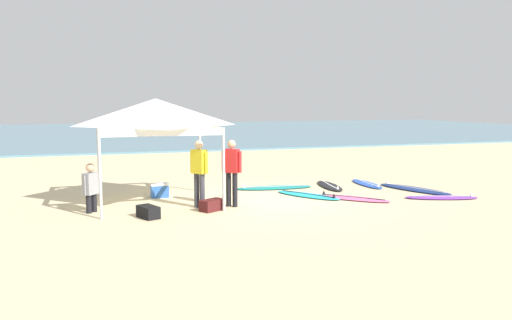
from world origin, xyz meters
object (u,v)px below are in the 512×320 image
Objects in this scene: surfboard_pink at (353,198)px; person_yellow at (199,169)px; surfboard_purple at (442,197)px; canopy_tent at (156,113)px; surfboard_blue at (367,184)px; surfboard_teal at (274,187)px; gear_bag_by_pole at (148,212)px; gear_bag_near_tent at (212,205)px; person_grey at (91,186)px; surfboard_navy at (414,189)px; person_red at (232,168)px; surfboard_black at (330,186)px; cooler_box at (160,190)px; surfboard_cyan at (308,195)px.

surfboard_pink is 1.11× the size of person_yellow.
person_yellow is (-6.63, 0.83, 0.95)m from surfboard_purple.
canopy_tent reaches higher than surfboard_blue.
surfboard_teal is 5.01m from gear_bag_by_pole.
surfboard_pink and surfboard_purple have the same top height.
surfboard_pink is at bearing 3.48° from gear_bag_near_tent.
canopy_tent reaches higher than surfboard_teal.
surfboard_pink is (1.47, -2.30, 0.00)m from surfboard_teal.
person_yellow is at bearing -5.79° from person_grey.
person_red reaches higher than surfboard_navy.
person_grey is at bearing -158.80° from canopy_tent.
surfboard_black is (-1.32, 0.01, -0.00)m from surfboard_blue.
gear_bag_by_pole is 1.20× the size of cooler_box.
person_yellow is at bearing 172.88° from surfboard_purple.
person_red is 2.57m from cooler_box.
person_grey is 1.68m from gear_bag_by_pole.
surfboard_blue is 0.79× the size of surfboard_teal.
canopy_tent is at bearing -169.86° from surfboard_black.
cooler_box is at bearing 77.16° from gear_bag_by_pole.
canopy_tent is 2.50× the size of person_grey.
surfboard_blue is at bearing 17.75° from person_yellow.
cooler_box is (-5.01, 1.94, 0.16)m from surfboard_pink.
surfboard_navy is at bearing 6.42° from person_red.
surfboard_teal is at bearing 18.20° from canopy_tent.
gear_bag_near_tent is at bearing -151.82° from surfboard_black.
surfboard_blue is 8.62m from person_grey.
surfboard_pink is at bearing -3.70° from person_grey.
cooler_box is at bearing 130.86° from person_red.
person_yellow is 2.63m from person_grey.
surfboard_purple is (-0.09, -1.41, 0.00)m from surfboard_navy.
surfboard_blue is 1.61× the size of person_grey.
surfboard_navy and surfboard_purple have the same top height.
surfboard_teal is 1.17× the size of surfboard_purple.
person_grey is at bearing 176.30° from surfboard_pink.
cooler_box reaches higher than surfboard_black.
surfboard_navy is (7.66, -0.33, -2.35)m from canopy_tent.
person_grey reaches higher than surfboard_blue.
gear_bag_by_pole is (1.25, -1.00, -0.52)m from person_grey.
person_grey is at bearing 141.26° from gear_bag_by_pole.
person_red reaches higher than gear_bag_by_pole.
canopy_tent is at bearing 21.20° from person_grey.
person_red reaches higher than surfboard_teal.
person_yellow is (-4.22, 0.18, 0.95)m from surfboard_pink.
surfboard_cyan is at bearing 179.58° from surfboard_navy.
surfboard_blue is (6.79, 0.97, -2.35)m from canopy_tent.
person_grey is (-2.60, 0.26, -0.33)m from person_yellow.
surfboard_blue is 0.94× the size of surfboard_cyan.
person_yellow is (-2.76, -2.12, 0.95)m from surfboard_teal.
surfboard_navy is 1.23× the size of surfboard_purple.
gear_bag_by_pole is at bearing -168.66° from gear_bag_near_tent.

